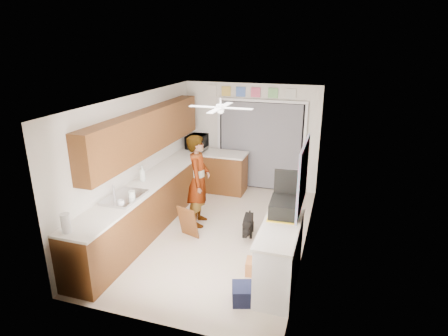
# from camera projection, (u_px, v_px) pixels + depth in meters

# --- Properties ---
(floor) EXTENTS (5.00, 5.00, 0.00)m
(floor) POSITION_uv_depth(u_px,v_px,m) (218.00, 232.00, 7.03)
(floor) COLOR beige
(floor) RESTS_ON ground
(ceiling) EXTENTS (5.00, 5.00, 0.00)m
(ceiling) POSITION_uv_depth(u_px,v_px,m) (217.00, 99.00, 6.22)
(ceiling) COLOR white
(ceiling) RESTS_ON ground
(wall_back) EXTENTS (3.20, 0.00, 3.20)m
(wall_back) POSITION_uv_depth(u_px,v_px,m) (251.00, 137.00, 8.88)
(wall_back) COLOR silver
(wall_back) RESTS_ON ground
(wall_front) EXTENTS (3.20, 0.00, 3.20)m
(wall_front) POSITION_uv_depth(u_px,v_px,m) (149.00, 237.00, 4.36)
(wall_front) COLOR silver
(wall_front) RESTS_ON ground
(wall_left) EXTENTS (0.00, 5.00, 5.00)m
(wall_left) POSITION_uv_depth(u_px,v_px,m) (137.00, 161.00, 7.08)
(wall_left) COLOR silver
(wall_left) RESTS_ON ground
(wall_right) EXTENTS (0.00, 5.00, 5.00)m
(wall_right) POSITION_uv_depth(u_px,v_px,m) (309.00, 179.00, 6.17)
(wall_right) COLOR silver
(wall_right) RESTS_ON ground
(left_base_cabinets) EXTENTS (0.60, 4.80, 0.90)m
(left_base_cabinets) POSITION_uv_depth(u_px,v_px,m) (154.00, 202.00, 7.25)
(left_base_cabinets) COLOR brown
(left_base_cabinets) RESTS_ON floor
(left_countertop) EXTENTS (0.62, 4.80, 0.04)m
(left_countertop) POSITION_uv_depth(u_px,v_px,m) (153.00, 179.00, 7.09)
(left_countertop) COLOR white
(left_countertop) RESTS_ON left_base_cabinets
(upper_cabinets) EXTENTS (0.32, 4.00, 0.80)m
(upper_cabinets) POSITION_uv_depth(u_px,v_px,m) (148.00, 131.00, 7.03)
(upper_cabinets) COLOR brown
(upper_cabinets) RESTS_ON wall_left
(sink_basin) EXTENTS (0.50, 0.76, 0.06)m
(sink_basin) POSITION_uv_depth(u_px,v_px,m) (124.00, 198.00, 6.18)
(sink_basin) COLOR silver
(sink_basin) RESTS_ON left_countertop
(faucet) EXTENTS (0.03, 0.03, 0.22)m
(faucet) POSITION_uv_depth(u_px,v_px,m) (114.00, 191.00, 6.20)
(faucet) COLOR silver
(faucet) RESTS_ON left_countertop
(peninsula_base) EXTENTS (1.00, 0.60, 0.90)m
(peninsula_base) POSITION_uv_depth(u_px,v_px,m) (224.00, 173.00, 8.83)
(peninsula_base) COLOR brown
(peninsula_base) RESTS_ON floor
(peninsula_top) EXTENTS (1.04, 0.64, 0.04)m
(peninsula_top) POSITION_uv_depth(u_px,v_px,m) (224.00, 154.00, 8.67)
(peninsula_top) COLOR white
(peninsula_top) RESTS_ON peninsula_base
(back_opening_recess) EXTENTS (2.00, 0.06, 2.10)m
(back_opening_recess) POSITION_uv_depth(u_px,v_px,m) (260.00, 146.00, 8.84)
(back_opening_recess) COLOR black
(back_opening_recess) RESTS_ON wall_back
(curtain_panel) EXTENTS (1.90, 0.03, 2.05)m
(curtain_panel) POSITION_uv_depth(u_px,v_px,m) (260.00, 146.00, 8.81)
(curtain_panel) COLOR gray
(curtain_panel) RESTS_ON wall_back
(door_trim_left) EXTENTS (0.06, 0.04, 2.10)m
(door_trim_left) POSITION_uv_depth(u_px,v_px,m) (219.00, 143.00, 9.11)
(door_trim_left) COLOR white
(door_trim_left) RESTS_ON wall_back
(door_trim_right) EXTENTS (0.06, 0.04, 2.10)m
(door_trim_right) POSITION_uv_depth(u_px,v_px,m) (304.00, 150.00, 8.53)
(door_trim_right) COLOR white
(door_trim_right) RESTS_ON wall_back
(door_trim_head) EXTENTS (2.10, 0.04, 0.06)m
(door_trim_head) POSITION_uv_depth(u_px,v_px,m) (262.00, 101.00, 8.47)
(door_trim_head) COLOR white
(door_trim_head) RESTS_ON wall_back
(header_frame_0) EXTENTS (0.22, 0.02, 0.22)m
(header_frame_0) POSITION_uv_depth(u_px,v_px,m) (226.00, 91.00, 8.68)
(header_frame_0) COLOR gold
(header_frame_0) RESTS_ON wall_back
(header_frame_1) EXTENTS (0.22, 0.02, 0.22)m
(header_frame_1) POSITION_uv_depth(u_px,v_px,m) (241.00, 92.00, 8.58)
(header_frame_1) COLOR #496FC4
(header_frame_1) RESTS_ON wall_back
(header_frame_2) EXTENTS (0.22, 0.02, 0.22)m
(header_frame_2) POSITION_uv_depth(u_px,v_px,m) (256.00, 92.00, 8.48)
(header_frame_2) COLOR #DC5273
(header_frame_2) RESTS_ON wall_back
(header_frame_3) EXTENTS (0.22, 0.02, 0.22)m
(header_frame_3) POSITION_uv_depth(u_px,v_px,m) (273.00, 93.00, 8.37)
(header_frame_3) COLOR #76C26F
(header_frame_3) RESTS_ON wall_back
(header_frame_4) EXTENTS (0.22, 0.02, 0.22)m
(header_frame_4) POSITION_uv_depth(u_px,v_px,m) (291.00, 94.00, 8.25)
(header_frame_4) COLOR silver
(header_frame_4) RESTS_ON wall_back
(route66_sign) EXTENTS (0.22, 0.02, 0.26)m
(route66_sign) POSITION_uv_depth(u_px,v_px,m) (212.00, 91.00, 8.78)
(route66_sign) COLOR silver
(route66_sign) RESTS_ON wall_back
(right_counter_base) EXTENTS (0.50, 1.40, 0.90)m
(right_counter_base) POSITION_uv_depth(u_px,v_px,m) (280.00, 257.00, 5.41)
(right_counter_base) COLOR white
(right_counter_base) RESTS_ON floor
(right_counter_top) EXTENTS (0.54, 1.44, 0.04)m
(right_counter_top) POSITION_uv_depth(u_px,v_px,m) (281.00, 228.00, 5.26)
(right_counter_top) COLOR white
(right_counter_top) RESTS_ON right_counter_base
(abstract_painting) EXTENTS (0.03, 1.15, 0.95)m
(abstract_painting) POSITION_uv_depth(u_px,v_px,m) (303.00, 176.00, 5.14)
(abstract_painting) COLOR pink
(abstract_painting) RESTS_ON wall_right
(ceiling_fan) EXTENTS (1.14, 1.14, 0.24)m
(ceiling_fan) POSITION_uv_depth(u_px,v_px,m) (221.00, 108.00, 6.45)
(ceiling_fan) COLOR white
(ceiling_fan) RESTS_ON ceiling
(microwave) EXTENTS (0.43, 0.60, 0.32)m
(microwave) POSITION_uv_depth(u_px,v_px,m) (197.00, 141.00, 9.06)
(microwave) COLOR black
(microwave) RESTS_ON left_countertop
(soap_bottle) EXTENTS (0.14, 0.14, 0.30)m
(soap_bottle) POSITION_uv_depth(u_px,v_px,m) (142.00, 173.00, 6.92)
(soap_bottle) COLOR silver
(soap_bottle) RESTS_ON left_countertop
(cup) EXTENTS (0.13, 0.13, 0.08)m
(cup) POSITION_uv_depth(u_px,v_px,m) (121.00, 203.00, 5.93)
(cup) COLOR white
(cup) RESTS_ON left_countertop
(jar_a) EXTENTS (0.14, 0.14, 0.15)m
(jar_a) POSITION_uv_depth(u_px,v_px,m) (132.00, 195.00, 6.12)
(jar_a) COLOR silver
(jar_a) RESTS_ON left_countertop
(paper_towel_roll) EXTENTS (0.14, 0.14, 0.28)m
(paper_towel_roll) POSITION_uv_depth(u_px,v_px,m) (66.00, 223.00, 5.05)
(paper_towel_roll) COLOR white
(paper_towel_roll) RESTS_ON left_countertop
(suitcase) EXTENTS (0.44, 0.57, 0.23)m
(suitcase) POSITION_uv_depth(u_px,v_px,m) (284.00, 208.00, 5.57)
(suitcase) COLOR black
(suitcase) RESTS_ON right_counter_top
(suitcase_rim) EXTENTS (0.47, 0.60, 0.02)m
(suitcase_rim) POSITION_uv_depth(u_px,v_px,m) (283.00, 214.00, 5.61)
(suitcase_rim) COLOR yellow
(suitcase_rim) RESTS_ON suitcase
(suitcase_lid) EXTENTS (0.42, 0.05, 0.50)m
(suitcase_lid) POSITION_uv_depth(u_px,v_px,m) (288.00, 185.00, 5.75)
(suitcase_lid) COLOR black
(suitcase_lid) RESTS_ON suitcase
(cardboard_box) EXTENTS (0.39, 0.31, 0.22)m
(cardboard_box) POSITION_uv_depth(u_px,v_px,m) (258.00, 267.00, 5.76)
(cardboard_box) COLOR #C8723E
(cardboard_box) RESTS_ON floor
(navy_crate) EXTENTS (0.48, 0.44, 0.24)m
(navy_crate) POSITION_uv_depth(u_px,v_px,m) (247.00, 294.00, 5.14)
(navy_crate) COLOR #151A35
(navy_crate) RESTS_ON floor
(cabinet_door_panel) EXTENTS (0.43, 0.27, 0.60)m
(cabinet_door_panel) POSITION_uv_depth(u_px,v_px,m) (188.00, 222.00, 6.77)
(cabinet_door_panel) COLOR brown
(cabinet_door_panel) RESTS_ON floor
(man) EXTENTS (0.54, 0.72, 1.78)m
(man) POSITION_uv_depth(u_px,v_px,m) (199.00, 181.00, 7.10)
(man) COLOR white
(man) RESTS_ON floor
(dog) EXTENTS (0.29, 0.55, 0.41)m
(dog) POSITION_uv_depth(u_px,v_px,m) (248.00, 224.00, 6.88)
(dog) COLOR black
(dog) RESTS_ON floor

